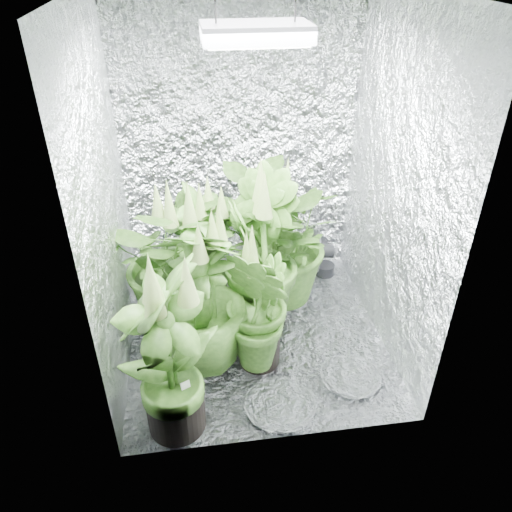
{
  "coord_description": "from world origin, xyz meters",
  "views": [
    {
      "loc": [
        -0.35,
        -2.44,
        2.2
      ],
      "look_at": [
        0.0,
        0.0,
        0.62
      ],
      "focal_mm": 35.0,
      "sensor_mm": 36.0,
      "label": 1
    }
  ],
  "objects_px": {
    "plant_d": "(202,299)",
    "circulation_fan": "(322,257)",
    "grow_lamp": "(256,33)",
    "plant_c": "(258,257)",
    "plant_b": "(206,250)",
    "plant_g": "(259,308)",
    "plant_a": "(176,260)",
    "plant_f": "(169,352)",
    "plant_e": "(278,243)"
  },
  "relations": [
    {
      "from": "grow_lamp",
      "to": "plant_f",
      "type": "xyz_separation_m",
      "value": [
        -0.51,
        -0.64,
        -1.3
      ]
    },
    {
      "from": "plant_e",
      "to": "plant_f",
      "type": "xyz_separation_m",
      "value": [
        -0.71,
        -0.98,
        0.04
      ]
    },
    {
      "from": "plant_f",
      "to": "plant_d",
      "type": "bearing_deg",
      "value": 68.53
    },
    {
      "from": "plant_d",
      "to": "plant_e",
      "type": "distance_m",
      "value": 0.74
    },
    {
      "from": "plant_f",
      "to": "circulation_fan",
      "type": "height_order",
      "value": "plant_f"
    },
    {
      "from": "plant_a",
      "to": "plant_d",
      "type": "relative_size",
      "value": 1.03
    },
    {
      "from": "plant_c",
      "to": "circulation_fan",
      "type": "distance_m",
      "value": 0.83
    },
    {
      "from": "plant_b",
      "to": "plant_e",
      "type": "height_order",
      "value": "plant_e"
    },
    {
      "from": "plant_f",
      "to": "plant_c",
      "type": "bearing_deg",
      "value": 54.65
    },
    {
      "from": "plant_c",
      "to": "plant_g",
      "type": "height_order",
      "value": "plant_c"
    },
    {
      "from": "plant_a",
      "to": "plant_g",
      "type": "height_order",
      "value": "plant_a"
    },
    {
      "from": "grow_lamp",
      "to": "circulation_fan",
      "type": "height_order",
      "value": "grow_lamp"
    },
    {
      "from": "plant_d",
      "to": "plant_f",
      "type": "xyz_separation_m",
      "value": [
        -0.18,
        -0.46,
        0.05
      ]
    },
    {
      "from": "plant_b",
      "to": "plant_f",
      "type": "bearing_deg",
      "value": -102.84
    },
    {
      "from": "plant_f",
      "to": "grow_lamp",
      "type": "bearing_deg",
      "value": 51.27
    },
    {
      "from": "grow_lamp",
      "to": "plant_a",
      "type": "distance_m",
      "value": 1.44
    },
    {
      "from": "grow_lamp",
      "to": "plant_a",
      "type": "xyz_separation_m",
      "value": [
        -0.48,
        0.23,
        -1.34
      ]
    },
    {
      "from": "plant_e",
      "to": "plant_g",
      "type": "distance_m",
      "value": 0.61
    },
    {
      "from": "plant_c",
      "to": "plant_d",
      "type": "distance_m",
      "value": 0.48
    },
    {
      "from": "plant_b",
      "to": "plant_d",
      "type": "bearing_deg",
      "value": -95.34
    },
    {
      "from": "plant_b",
      "to": "plant_c",
      "type": "height_order",
      "value": "plant_c"
    },
    {
      "from": "plant_b",
      "to": "plant_g",
      "type": "bearing_deg",
      "value": -66.58
    },
    {
      "from": "grow_lamp",
      "to": "plant_c",
      "type": "distance_m",
      "value": 1.31
    },
    {
      "from": "plant_b",
      "to": "plant_d",
      "type": "xyz_separation_m",
      "value": [
        -0.05,
        -0.57,
        0.03
      ]
    },
    {
      "from": "plant_f",
      "to": "circulation_fan",
      "type": "relative_size",
      "value": 3.07
    },
    {
      "from": "plant_a",
      "to": "plant_b",
      "type": "xyz_separation_m",
      "value": [
        0.2,
        0.15,
        -0.04
      ]
    },
    {
      "from": "plant_e",
      "to": "plant_f",
      "type": "distance_m",
      "value": 1.21
    },
    {
      "from": "plant_b",
      "to": "plant_f",
      "type": "height_order",
      "value": "plant_f"
    },
    {
      "from": "plant_a",
      "to": "plant_g",
      "type": "xyz_separation_m",
      "value": [
        0.46,
        -0.46,
        -0.07
      ]
    },
    {
      "from": "plant_a",
      "to": "plant_c",
      "type": "relative_size",
      "value": 0.93
    },
    {
      "from": "plant_c",
      "to": "plant_f",
      "type": "height_order",
      "value": "plant_c"
    },
    {
      "from": "grow_lamp",
      "to": "circulation_fan",
      "type": "relative_size",
      "value": 1.35
    },
    {
      "from": "plant_a",
      "to": "plant_c",
      "type": "bearing_deg",
      "value": -10.86
    },
    {
      "from": "grow_lamp",
      "to": "plant_f",
      "type": "bearing_deg",
      "value": -128.73
    },
    {
      "from": "grow_lamp",
      "to": "plant_e",
      "type": "relative_size",
      "value": 0.49
    },
    {
      "from": "plant_b",
      "to": "plant_g",
      "type": "height_order",
      "value": "plant_b"
    },
    {
      "from": "plant_d",
      "to": "circulation_fan",
      "type": "xyz_separation_m",
      "value": [
        0.93,
        0.81,
        -0.32
      ]
    },
    {
      "from": "grow_lamp",
      "to": "plant_d",
      "type": "bearing_deg",
      "value": -151.47
    },
    {
      "from": "plant_b",
      "to": "plant_g",
      "type": "relative_size",
      "value": 1.07
    },
    {
      "from": "plant_d",
      "to": "plant_g",
      "type": "bearing_deg",
      "value": -9.14
    },
    {
      "from": "plant_b",
      "to": "plant_e",
      "type": "xyz_separation_m",
      "value": [
        0.48,
        -0.05,
        0.04
      ]
    },
    {
      "from": "plant_a",
      "to": "plant_b",
      "type": "bearing_deg",
      "value": 38.17
    },
    {
      "from": "grow_lamp",
      "to": "plant_d",
      "type": "height_order",
      "value": "grow_lamp"
    },
    {
      "from": "plant_a",
      "to": "grow_lamp",
      "type": "bearing_deg",
      "value": -25.77
    },
    {
      "from": "plant_a",
      "to": "plant_e",
      "type": "relative_size",
      "value": 1.04
    },
    {
      "from": "plant_f",
      "to": "plant_e",
      "type": "bearing_deg",
      "value": 53.9
    },
    {
      "from": "plant_d",
      "to": "plant_g",
      "type": "distance_m",
      "value": 0.33
    },
    {
      "from": "circulation_fan",
      "to": "plant_d",
      "type": "bearing_deg",
      "value": -127.6
    },
    {
      "from": "plant_b",
      "to": "circulation_fan",
      "type": "height_order",
      "value": "plant_b"
    },
    {
      "from": "plant_d",
      "to": "circulation_fan",
      "type": "height_order",
      "value": "plant_d"
    }
  ]
}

